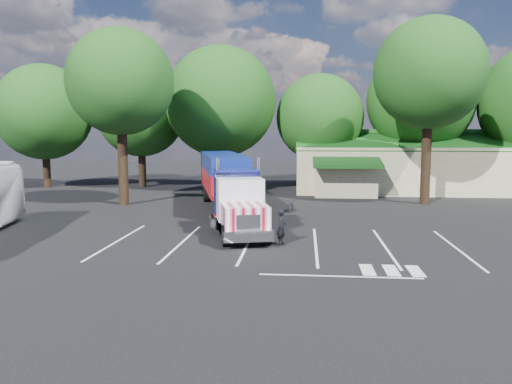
# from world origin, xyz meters

# --- Properties ---
(ground) EXTENTS (120.00, 120.00, 0.00)m
(ground) POSITION_xyz_m (0.00, 0.00, 0.00)
(ground) COLOR black
(ground) RESTS_ON ground
(event_hall) EXTENTS (24.20, 14.12, 5.55)m
(event_hall) POSITION_xyz_m (13.74, 17.81, 2.21)
(event_hall) COLOR beige
(event_hall) RESTS_ON ground
(tree_row_a) EXTENTS (9.00, 9.00, 11.68)m
(tree_row_a) POSITION_xyz_m (-22.00, 16.50, 7.16)
(tree_row_a) COLOR black
(tree_row_a) RESTS_ON ground
(tree_row_b) EXTENTS (8.40, 8.40, 11.35)m
(tree_row_b) POSITION_xyz_m (-13.00, 17.80, 7.13)
(tree_row_b) COLOR black
(tree_row_b) RESTS_ON ground
(tree_row_c) EXTENTS (10.00, 10.00, 13.05)m
(tree_row_c) POSITION_xyz_m (-5.00, 16.20, 8.04)
(tree_row_c) COLOR black
(tree_row_c) RESTS_ON ground
(tree_row_d) EXTENTS (8.00, 8.00, 10.60)m
(tree_row_d) POSITION_xyz_m (4.00, 17.50, 6.58)
(tree_row_d) COLOR black
(tree_row_d) RESTS_ON ground
(tree_row_e) EXTENTS (9.60, 9.60, 12.90)m
(tree_row_e) POSITION_xyz_m (13.00, 18.00, 8.09)
(tree_row_e) COLOR black
(tree_row_e) RESTS_ON ground
(tree_near_left) EXTENTS (7.60, 7.60, 12.65)m
(tree_near_left) POSITION_xyz_m (-10.50, 6.00, 8.81)
(tree_near_left) COLOR black
(tree_near_left) RESTS_ON ground
(tree_near_right) EXTENTS (8.00, 8.00, 13.50)m
(tree_near_right) POSITION_xyz_m (11.50, 8.50, 9.46)
(tree_near_right) COLOR black
(tree_near_right) RESTS_ON ground
(semi_truck) EXTENTS (7.04, 18.90, 3.97)m
(semi_truck) POSITION_xyz_m (-2.44, 2.85, 2.24)
(semi_truck) COLOR black
(semi_truck) RESTS_ON ground
(woman) EXTENTS (0.54, 0.69, 1.69)m
(woman) POSITION_xyz_m (1.60, -6.00, 0.85)
(woman) COLOR black
(woman) RESTS_ON ground
(bicycle) EXTENTS (0.67, 1.57, 0.80)m
(bicycle) POSITION_xyz_m (1.80, 4.04, 0.40)
(bicycle) COLOR black
(bicycle) RESTS_ON ground
(silver_sedan) EXTENTS (4.09, 2.89, 1.28)m
(silver_sedan) POSITION_xyz_m (5.00, 13.12, 0.64)
(silver_sedan) COLOR #A4A7AC
(silver_sedan) RESTS_ON ground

